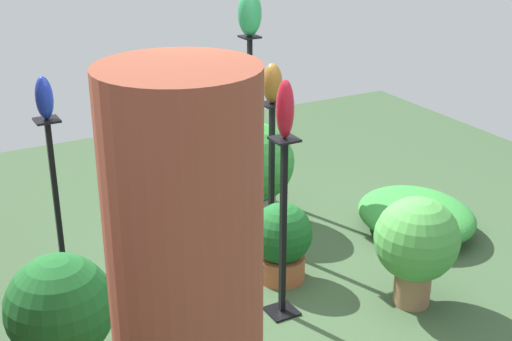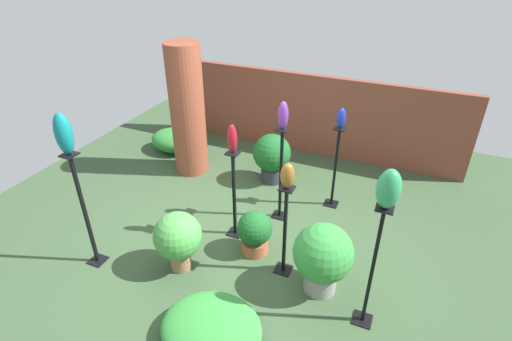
{
  "view_description": "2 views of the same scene",
  "coord_description": "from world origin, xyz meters",
  "px_view_note": "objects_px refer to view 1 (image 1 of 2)",
  "views": [
    {
      "loc": [
        -3.68,
        2.18,
        2.74
      ],
      "look_at": [
        -0.2,
        0.28,
        1.12
      ],
      "focal_mm": 50.0,
      "sensor_mm": 36.0,
      "label": 1
    },
    {
      "loc": [
        1.86,
        -3.81,
        3.57
      ],
      "look_at": [
        0.12,
        0.19,
        0.98
      ],
      "focal_mm": 28.0,
      "sensor_mm": 36.0,
      "label": 2
    }
  ],
  "objects_px": {
    "art_vase_cobalt": "(44,98)",
    "potted_plant_near_pillar": "(61,315)",
    "art_vase_ruby": "(285,109)",
    "pedestal_ruby": "(283,237)",
    "art_vase_jade": "(250,13)",
    "art_vase_violet": "(164,84)",
    "pedestal_violet": "(171,222)",
    "pedestal_cobalt": "(58,213)",
    "potted_plant_front_right": "(254,167)",
    "potted_plant_front_left": "(282,240)",
    "potted_plant_mid_right": "(416,243)",
    "art_vase_bronze": "(272,83)",
    "pedestal_bronze": "(272,184)",
    "pedestal_jade": "(250,123)"
  },
  "relations": [
    {
      "from": "potted_plant_mid_right",
      "to": "art_vase_ruby",
      "type": "bearing_deg",
      "value": 69.03
    },
    {
      "from": "pedestal_bronze",
      "to": "pedestal_ruby",
      "type": "bearing_deg",
      "value": 154.88
    },
    {
      "from": "pedestal_ruby",
      "to": "art_vase_ruby",
      "type": "xyz_separation_m",
      "value": [
        0.0,
        -0.0,
        0.87
      ]
    },
    {
      "from": "pedestal_jade",
      "to": "potted_plant_mid_right",
      "type": "relative_size",
      "value": 1.88
    },
    {
      "from": "pedestal_bronze",
      "to": "art_vase_ruby",
      "type": "bearing_deg",
      "value": 154.88
    },
    {
      "from": "pedestal_jade",
      "to": "art_vase_cobalt",
      "type": "relative_size",
      "value": 5.12
    },
    {
      "from": "art_vase_violet",
      "to": "potted_plant_front_left",
      "type": "relative_size",
      "value": 0.63
    },
    {
      "from": "pedestal_bronze",
      "to": "potted_plant_mid_right",
      "type": "bearing_deg",
      "value": -158.78
    },
    {
      "from": "potted_plant_mid_right",
      "to": "potted_plant_front_right",
      "type": "relative_size",
      "value": 0.89
    },
    {
      "from": "pedestal_violet",
      "to": "art_vase_jade",
      "type": "distance_m",
      "value": 2.26
    },
    {
      "from": "art_vase_ruby",
      "to": "potted_plant_front_left",
      "type": "relative_size",
      "value": 0.62
    },
    {
      "from": "pedestal_bronze",
      "to": "pedestal_jade",
      "type": "height_order",
      "value": "pedestal_jade"
    },
    {
      "from": "art_vase_cobalt",
      "to": "potted_plant_near_pillar",
      "type": "height_order",
      "value": "art_vase_cobalt"
    },
    {
      "from": "potted_plant_near_pillar",
      "to": "art_vase_violet",
      "type": "bearing_deg",
      "value": -61.45
    },
    {
      "from": "art_vase_ruby",
      "to": "art_vase_violet",
      "type": "xyz_separation_m",
      "value": [
        0.42,
        0.61,
        0.14
      ]
    },
    {
      "from": "art_vase_ruby",
      "to": "potted_plant_front_left",
      "type": "bearing_deg",
      "value": -29.86
    },
    {
      "from": "art_vase_violet",
      "to": "art_vase_cobalt",
      "type": "bearing_deg",
      "value": 43.63
    },
    {
      "from": "pedestal_ruby",
      "to": "art_vase_cobalt",
      "type": "height_order",
      "value": "art_vase_cobalt"
    },
    {
      "from": "art_vase_cobalt",
      "to": "potted_plant_front_right",
      "type": "bearing_deg",
      "value": -80.32
    },
    {
      "from": "potted_plant_front_right",
      "to": "potted_plant_near_pillar",
      "type": "height_order",
      "value": "potted_plant_front_right"
    },
    {
      "from": "art_vase_violet",
      "to": "potted_plant_near_pillar",
      "type": "relative_size",
      "value": 0.45
    },
    {
      "from": "art_vase_cobalt",
      "to": "potted_plant_front_left",
      "type": "xyz_separation_m",
      "value": [
        -0.66,
        -1.44,
        -1.1
      ]
    },
    {
      "from": "pedestal_ruby",
      "to": "art_vase_jade",
      "type": "bearing_deg",
      "value": -22.01
    },
    {
      "from": "pedestal_cobalt",
      "to": "art_vase_bronze",
      "type": "relative_size",
      "value": 4.24
    },
    {
      "from": "art_vase_violet",
      "to": "art_vase_bronze",
      "type": "height_order",
      "value": "art_vase_violet"
    },
    {
      "from": "art_vase_ruby",
      "to": "art_vase_jade",
      "type": "xyz_separation_m",
      "value": [
        1.89,
        -0.76,
        0.23
      ]
    },
    {
      "from": "pedestal_bronze",
      "to": "art_vase_ruby",
      "type": "relative_size",
      "value": 3.23
    },
    {
      "from": "pedestal_ruby",
      "to": "potted_plant_mid_right",
      "type": "height_order",
      "value": "pedestal_ruby"
    },
    {
      "from": "art_vase_bronze",
      "to": "art_vase_jade",
      "type": "bearing_deg",
      "value": -19.35
    },
    {
      "from": "pedestal_bronze",
      "to": "art_vase_violet",
      "type": "xyz_separation_m",
      "value": [
        -0.43,
        1.01,
        1.03
      ]
    },
    {
      "from": "pedestal_cobalt",
      "to": "potted_plant_front_right",
      "type": "distance_m",
      "value": 1.75
    },
    {
      "from": "art_vase_violet",
      "to": "pedestal_violet",
      "type": "bearing_deg",
      "value": 0.0
    },
    {
      "from": "pedestal_bronze",
      "to": "potted_plant_front_right",
      "type": "height_order",
      "value": "pedestal_bronze"
    },
    {
      "from": "pedestal_jade",
      "to": "potted_plant_mid_right",
      "type": "distance_m",
      "value": 2.23
    },
    {
      "from": "pedestal_bronze",
      "to": "art_vase_jade",
      "type": "bearing_deg",
      "value": -19.35
    },
    {
      "from": "pedestal_jade",
      "to": "art_vase_violet",
      "type": "relative_size",
      "value": 3.95
    },
    {
      "from": "art_vase_ruby",
      "to": "pedestal_ruby",
      "type": "bearing_deg",
      "value": 90.0
    },
    {
      "from": "pedestal_violet",
      "to": "pedestal_jade",
      "type": "height_order",
      "value": "pedestal_jade"
    },
    {
      "from": "art_vase_ruby",
      "to": "art_vase_bronze",
      "type": "bearing_deg",
      "value": -25.12
    },
    {
      "from": "potted_plant_front_left",
      "to": "potted_plant_mid_right",
      "type": "relative_size",
      "value": 0.76
    },
    {
      "from": "pedestal_violet",
      "to": "art_vase_ruby",
      "type": "relative_size",
      "value": 3.74
    },
    {
      "from": "art_vase_ruby",
      "to": "art_vase_jade",
      "type": "bearing_deg",
      "value": -22.01
    },
    {
      "from": "art_vase_cobalt",
      "to": "potted_plant_mid_right",
      "type": "xyz_separation_m",
      "value": [
        -1.37,
        -2.07,
        -0.95
      ]
    },
    {
      "from": "pedestal_cobalt",
      "to": "potted_plant_mid_right",
      "type": "distance_m",
      "value": 2.48
    },
    {
      "from": "art_vase_violet",
      "to": "potted_plant_front_left",
      "type": "bearing_deg",
      "value": -92.06
    },
    {
      "from": "pedestal_jade",
      "to": "art_vase_jade",
      "type": "distance_m",
      "value": 0.99
    },
    {
      "from": "potted_plant_front_left",
      "to": "pedestal_jade",
      "type": "bearing_deg",
      "value": -19.79
    },
    {
      "from": "potted_plant_front_left",
      "to": "art_vase_bronze",
      "type": "bearing_deg",
      "value": -20.78
    },
    {
      "from": "potted_plant_front_right",
      "to": "art_vase_violet",
      "type": "bearing_deg",
      "value": 129.22
    },
    {
      "from": "pedestal_ruby",
      "to": "art_vase_violet",
      "type": "xyz_separation_m",
      "value": [
        0.42,
        0.61,
        1.01
      ]
    }
  ]
}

